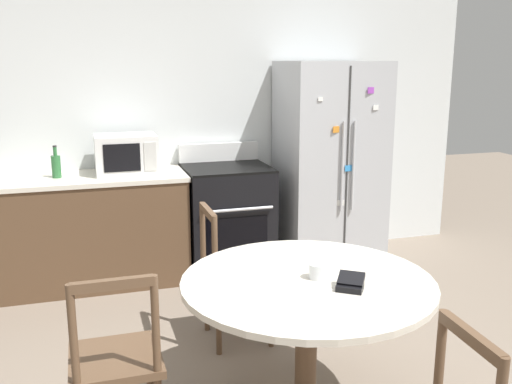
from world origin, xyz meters
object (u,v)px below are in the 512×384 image
(counter_bottle, at_px, (56,166))
(dining_chair_left, at_px, (116,362))
(oven_range, at_px, (227,218))
(microwave, at_px, (126,154))
(wallet, at_px, (351,283))
(dining_chair_far, at_px, (233,276))
(refrigerator, at_px, (329,164))
(candle_glass, at_px, (317,272))

(counter_bottle, relative_size, dining_chair_left, 0.28)
(oven_range, height_order, dining_chair_left, oven_range)
(microwave, height_order, wallet, microwave)
(dining_chair_far, bearing_deg, oven_range, 167.28)
(refrigerator, height_order, counter_bottle, refrigerator)
(refrigerator, distance_m, counter_bottle, 2.30)
(oven_range, distance_m, microwave, 1.01)
(candle_glass, bearing_deg, wallet, -60.27)
(oven_range, height_order, dining_chair_far, oven_range)
(counter_bottle, relative_size, candle_glass, 2.97)
(microwave, distance_m, dining_chair_left, 2.29)
(refrigerator, xyz_separation_m, counter_bottle, (-2.30, 0.06, 0.10))
(counter_bottle, bearing_deg, microwave, 4.19)
(wallet, bearing_deg, candle_glass, 119.73)
(refrigerator, bearing_deg, dining_chair_far, -134.75)
(refrigerator, bearing_deg, microwave, 176.74)
(dining_chair_left, bearing_deg, microwave, 83.29)
(refrigerator, bearing_deg, candle_glass, -115.61)
(refrigerator, relative_size, wallet, 10.35)
(counter_bottle, relative_size, dining_chair_far, 0.28)
(counter_bottle, height_order, candle_glass, counter_bottle)
(oven_range, relative_size, counter_bottle, 4.26)
(refrigerator, distance_m, oven_range, 1.03)
(counter_bottle, height_order, wallet, counter_bottle)
(microwave, bearing_deg, counter_bottle, -175.81)
(dining_chair_left, height_order, candle_glass, dining_chair_left)
(counter_bottle, bearing_deg, refrigerator, -1.51)
(refrigerator, distance_m, dining_chair_far, 1.78)
(microwave, xyz_separation_m, dining_chair_left, (-0.25, -2.19, -0.62))
(counter_bottle, distance_m, wallet, 2.75)
(microwave, distance_m, dining_chair_far, 1.56)
(refrigerator, height_order, dining_chair_left, refrigerator)
(oven_range, xyz_separation_m, microwave, (-0.82, 0.07, 0.59))
(microwave, xyz_separation_m, dining_chair_far, (0.54, -1.32, -0.62))
(refrigerator, height_order, oven_range, refrigerator)
(oven_range, xyz_separation_m, candle_glass, (-0.10, -2.19, 0.32))
(refrigerator, xyz_separation_m, dining_chair_left, (-2.01, -2.09, -0.46))
(microwave, height_order, dining_chair_left, microwave)
(dining_chair_far, xyz_separation_m, wallet, (0.28, -1.10, 0.35))
(candle_glass, bearing_deg, oven_range, 87.39)
(wallet, bearing_deg, microwave, 108.71)
(microwave, xyz_separation_m, candle_glass, (0.72, -2.25, -0.27))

